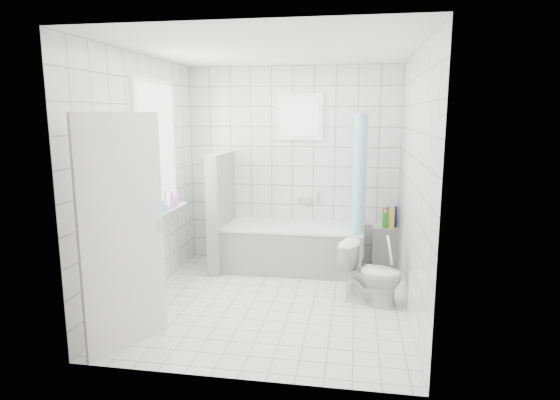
# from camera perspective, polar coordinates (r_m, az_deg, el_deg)

# --- Properties ---
(ground) EXTENTS (3.00, 3.00, 0.00)m
(ground) POSITION_cam_1_polar(r_m,az_deg,el_deg) (5.13, -0.90, -12.33)
(ground) COLOR white
(ground) RESTS_ON ground
(ceiling) EXTENTS (3.00, 3.00, 0.00)m
(ceiling) POSITION_cam_1_polar(r_m,az_deg,el_deg) (4.77, -0.99, 17.87)
(ceiling) COLOR white
(ceiling) RESTS_ON ground
(wall_back) EXTENTS (2.80, 0.02, 2.60)m
(wall_back) POSITION_cam_1_polar(r_m,az_deg,el_deg) (6.25, 1.52, 4.15)
(wall_back) COLOR white
(wall_back) RESTS_ON ground
(wall_front) EXTENTS (2.80, 0.02, 2.60)m
(wall_front) POSITION_cam_1_polar(r_m,az_deg,el_deg) (3.33, -5.55, -1.44)
(wall_front) COLOR white
(wall_front) RESTS_ON ground
(wall_left) EXTENTS (0.02, 3.00, 2.60)m
(wall_left) POSITION_cam_1_polar(r_m,az_deg,el_deg) (5.21, -16.29, 2.48)
(wall_left) COLOR white
(wall_left) RESTS_ON ground
(wall_right) EXTENTS (0.02, 3.00, 2.60)m
(wall_right) POSITION_cam_1_polar(r_m,az_deg,el_deg) (4.73, 15.99, 1.73)
(wall_right) COLOR white
(wall_right) RESTS_ON ground
(window_left) EXTENTS (0.01, 0.90, 1.40)m
(window_left) POSITION_cam_1_polar(r_m,az_deg,el_deg) (5.43, -14.65, 6.05)
(window_left) COLOR white
(window_left) RESTS_ON wall_left
(window_back) EXTENTS (0.50, 0.01, 0.50)m
(window_back) POSITION_cam_1_polar(r_m,az_deg,el_deg) (6.15, 2.43, 10.11)
(window_back) COLOR white
(window_back) RESTS_ON wall_back
(window_sill) EXTENTS (0.18, 1.02, 0.08)m
(window_sill) POSITION_cam_1_polar(r_m,az_deg,el_deg) (5.52, -13.88, -1.63)
(window_sill) COLOR white
(window_sill) RESTS_ON wall_left
(door) EXTENTS (0.41, 0.73, 2.00)m
(door) POSITION_cam_1_polar(r_m,az_deg,el_deg) (4.13, -18.57, -3.90)
(door) COLOR silver
(door) RESTS_ON ground
(bathtub) EXTENTS (1.75, 0.77, 0.58)m
(bathtub) POSITION_cam_1_polar(r_m,az_deg,el_deg) (6.07, 1.69, -5.77)
(bathtub) COLOR white
(bathtub) RESTS_ON ground
(partition_wall) EXTENTS (0.15, 0.85, 1.50)m
(partition_wall) POSITION_cam_1_polar(r_m,az_deg,el_deg) (6.10, -7.12, -1.31)
(partition_wall) COLOR white
(partition_wall) RESTS_ON ground
(tiled_ledge) EXTENTS (0.40, 0.24, 0.55)m
(tiled_ledge) POSITION_cam_1_polar(r_m,az_deg,el_deg) (6.28, 12.99, -5.62)
(tiled_ledge) COLOR white
(tiled_ledge) RESTS_ON ground
(toilet) EXTENTS (0.72, 0.54, 0.65)m
(toilet) POSITION_cam_1_polar(r_m,az_deg,el_deg) (5.08, 11.05, -8.79)
(toilet) COLOR white
(toilet) RESTS_ON ground
(curtain_rod) EXTENTS (0.02, 0.80, 0.02)m
(curtain_rod) POSITION_cam_1_polar(r_m,az_deg,el_deg) (5.75, 9.95, 10.45)
(curtain_rod) COLOR silver
(curtain_rod) RESTS_ON wall_back
(shower_curtain) EXTENTS (0.14, 0.48, 1.78)m
(shower_curtain) POSITION_cam_1_polar(r_m,az_deg,el_deg) (5.69, 9.67, 1.35)
(shower_curtain) COLOR #42BAC2
(shower_curtain) RESTS_ON curtain_rod
(tub_faucet) EXTENTS (0.18, 0.06, 0.06)m
(tub_faucet) POSITION_cam_1_polar(r_m,az_deg,el_deg) (6.25, 3.04, -0.03)
(tub_faucet) COLOR silver
(tub_faucet) RESTS_ON wall_back
(sill_bottles) EXTENTS (0.17, 0.77, 0.31)m
(sill_bottles) POSITION_cam_1_polar(r_m,az_deg,el_deg) (5.40, -14.22, -0.10)
(sill_bottles) COLOR #35E5F0
(sill_bottles) RESTS_ON window_sill
(ledge_bottles) EXTENTS (0.18, 0.20, 0.28)m
(ledge_bottles) POSITION_cam_1_polar(r_m,az_deg,el_deg) (6.15, 13.20, -2.12)
(ledge_bottles) COLOR yellow
(ledge_bottles) RESTS_ON tiled_ledge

